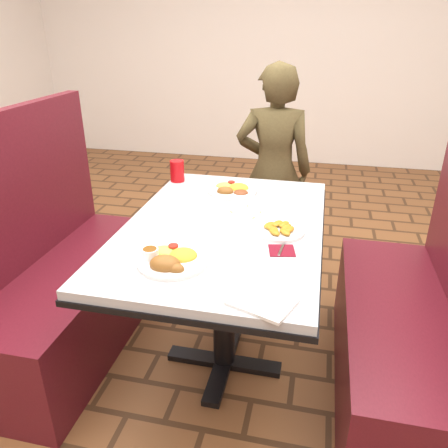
# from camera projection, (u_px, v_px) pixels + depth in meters

# --- Properties ---
(dining_table) EXTENTS (0.81, 1.21, 0.75)m
(dining_table) POSITION_uv_depth(u_px,v_px,m) (224.00, 245.00, 1.85)
(dining_table) COLOR silver
(dining_table) RESTS_ON ground
(booth_bench_left) EXTENTS (0.47, 1.20, 1.17)m
(booth_bench_left) POSITION_uv_depth(u_px,v_px,m) (66.00, 286.00, 2.14)
(booth_bench_left) COLOR maroon
(booth_bench_left) RESTS_ON ground
(booth_bench_right) EXTENTS (0.47, 1.20, 1.17)m
(booth_bench_right) POSITION_uv_depth(u_px,v_px,m) (410.00, 333.00, 1.82)
(booth_bench_right) COLOR maroon
(booth_bench_right) RESTS_ON ground
(diner_person) EXTENTS (0.50, 0.35, 1.31)m
(diner_person) POSITION_uv_depth(u_px,v_px,m) (273.00, 171.00, 2.75)
(diner_person) COLOR brown
(diner_person) RESTS_ON ground
(near_dinner_plate) EXTENTS (0.25, 0.25, 0.08)m
(near_dinner_plate) POSITION_uv_depth(u_px,v_px,m) (171.00, 257.00, 1.50)
(near_dinner_plate) COLOR white
(near_dinner_plate) RESTS_ON dining_table
(far_dinner_plate) EXTENTS (0.24, 0.24, 0.06)m
(far_dinner_plate) POSITION_uv_depth(u_px,v_px,m) (233.00, 188.00, 2.14)
(far_dinner_plate) COLOR white
(far_dinner_plate) RESTS_ON dining_table
(plantain_plate) EXTENTS (0.20, 0.20, 0.03)m
(plantain_plate) POSITION_uv_depth(u_px,v_px,m) (280.00, 230.00, 1.73)
(plantain_plate) COLOR white
(plantain_plate) RESTS_ON dining_table
(maroon_napkin) EXTENTS (0.11, 0.11, 0.00)m
(maroon_napkin) POSITION_uv_depth(u_px,v_px,m) (282.00, 251.00, 1.59)
(maroon_napkin) COLOR maroon
(maroon_napkin) RESTS_ON dining_table
(spoon_utensil) EXTENTS (0.02, 0.12, 0.00)m
(spoon_utensil) POSITION_uv_depth(u_px,v_px,m) (282.00, 248.00, 1.61)
(spoon_utensil) COLOR silver
(spoon_utensil) RESTS_ON dining_table
(red_tumbler) EXTENTS (0.07, 0.07, 0.11)m
(red_tumbler) POSITION_uv_depth(u_px,v_px,m) (177.00, 171.00, 2.27)
(red_tumbler) COLOR red
(red_tumbler) RESTS_ON dining_table
(paper_napkin) EXTENTS (0.22, 0.19, 0.01)m
(paper_napkin) POSITION_uv_depth(u_px,v_px,m) (262.00, 302.00, 1.29)
(paper_napkin) COLOR white
(paper_napkin) RESTS_ON dining_table
(knife_utensil) EXTENTS (0.03, 0.15, 0.00)m
(knife_utensil) POSITION_uv_depth(u_px,v_px,m) (169.00, 263.00, 1.50)
(knife_utensil) COLOR silver
(knife_utensil) RESTS_ON dining_table
(fork_utensil) EXTENTS (0.04, 0.16, 0.00)m
(fork_utensil) POSITION_uv_depth(u_px,v_px,m) (176.00, 260.00, 1.51)
(fork_utensil) COLOR silver
(fork_utensil) RESTS_ON dining_table
(lettuce_shreds) EXTENTS (0.28, 0.32, 0.00)m
(lettuce_shreds) POSITION_uv_depth(u_px,v_px,m) (236.00, 219.00, 1.85)
(lettuce_shreds) COLOR #96C74F
(lettuce_shreds) RESTS_ON dining_table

